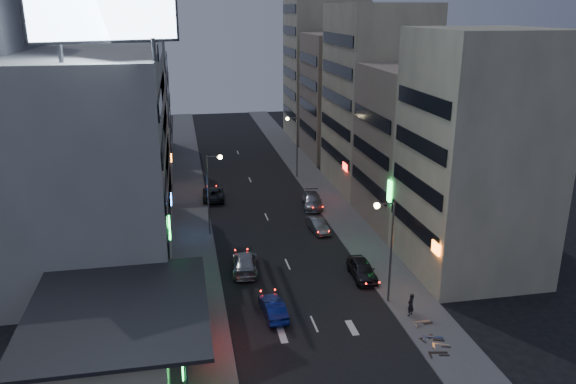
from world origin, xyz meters
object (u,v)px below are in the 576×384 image
object	(u,v)px
road_car_silver	(245,263)
scooter_silver_b	(430,312)
parked_car_left	(213,193)
parked_car_right_far	(312,201)
road_car_blue	(273,308)
scooter_silver_a	(451,337)
scooter_black_a	(448,344)
scooter_blue	(444,329)
scooter_black_b	(432,327)
person	(411,305)
parked_car_right_mid	(318,225)
parked_car_right_near	(362,269)

from	to	relation	value
road_car_silver	scooter_silver_b	distance (m)	16.05
parked_car_left	parked_car_right_far	bearing A→B (deg)	158.85
road_car_blue	scooter_silver_b	distance (m)	11.27
parked_car_right_far	scooter_silver_b	world-z (taller)	parked_car_right_far
scooter_silver_a	scooter_black_a	bearing A→B (deg)	163.10
parked_car_right_far	road_car_blue	size ratio (longest dim) A/B	1.24
road_car_blue	road_car_silver	bearing A→B (deg)	-85.36
scooter_blue	scooter_black_b	size ratio (longest dim) A/B	1.20
parked_car_left	person	world-z (taller)	person
parked_car_right_far	road_car_silver	size ratio (longest dim) A/B	0.98
parked_car_right_mid	scooter_silver_b	world-z (taller)	scooter_silver_b
scooter_silver_a	scooter_blue	world-z (taller)	scooter_blue
parked_car_right_mid	scooter_blue	distance (m)	20.83
parked_car_left	scooter_black_b	size ratio (longest dim) A/B	3.06
parked_car_right_near	parked_car_left	distance (m)	25.21
parked_car_left	scooter_blue	distance (m)	35.22
person	scooter_silver_a	distance (m)	4.19
road_car_blue	scooter_silver_a	distance (m)	12.49
parked_car_right_mid	parked_car_right_near	bearing A→B (deg)	-89.37
parked_car_left	scooter_blue	world-z (taller)	parked_car_left
parked_car_right_near	parked_car_right_mid	world-z (taller)	parked_car_right_near
parked_car_right_mid	scooter_black_b	size ratio (longest dim) A/B	2.33
parked_car_right_near	parked_car_left	xyz separation A→B (m)	(-10.83, 22.76, -0.04)
person	road_car_blue	bearing A→B (deg)	-45.30
person	scooter_silver_b	xyz separation A→B (m)	(1.12, -0.86, -0.26)
road_car_blue	scooter_silver_b	xyz separation A→B (m)	(10.90, -2.87, 0.05)
scooter_black_a	scooter_silver_a	distance (m)	0.95
scooter_black_a	parked_car_right_far	bearing A→B (deg)	14.96
person	parked_car_right_mid	bearing A→B (deg)	-115.04
parked_car_right_mid	scooter_black_a	xyz separation A→B (m)	(3.24, -22.13, 0.04)
person	parked_car_left	bearing A→B (deg)	-100.97
parked_car_right_near	scooter_black_b	world-z (taller)	parked_car_right_near
road_car_silver	scooter_black_a	world-z (taller)	road_car_silver
parked_car_right_mid	person	xyz separation A→B (m)	(2.64, -17.36, 0.34)
scooter_silver_b	scooter_silver_a	bearing A→B (deg)	177.81
person	scooter_black_a	size ratio (longest dim) A/B	0.93
parked_car_right_far	road_car_silver	xyz separation A→B (m)	(-9.43, -14.87, 0.01)
scooter_silver_b	scooter_black_b	bearing A→B (deg)	156.50
road_car_blue	scooter_black_a	size ratio (longest dim) A/B	2.19
parked_car_right_mid	road_car_blue	size ratio (longest dim) A/B	0.96
road_car_blue	scooter_blue	xyz separation A→B (m)	(10.89, -5.14, 0.07)
parked_car_right_far	scooter_black_a	bearing A→B (deg)	-78.32
road_car_silver	parked_car_right_near	bearing A→B (deg)	167.98
parked_car_right_near	scooter_black_b	size ratio (longest dim) A/B	2.65
road_car_silver	scooter_black_a	distance (m)	18.53
road_car_silver	scooter_silver_b	world-z (taller)	road_car_silver
scooter_silver_b	scooter_black_a	bearing A→B (deg)	169.36
road_car_blue	scooter_silver_a	size ratio (longest dim) A/B	2.39
scooter_silver_a	road_car_silver	bearing A→B (deg)	61.04
parked_car_right_far	scooter_blue	world-z (taller)	parked_car_right_far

